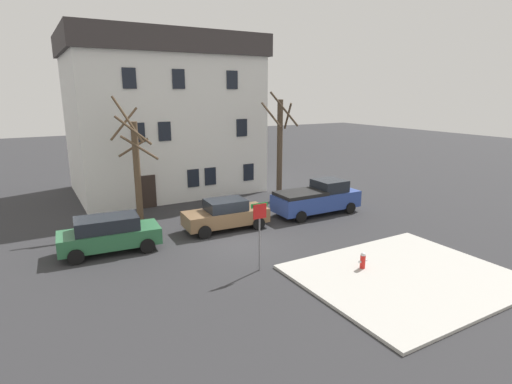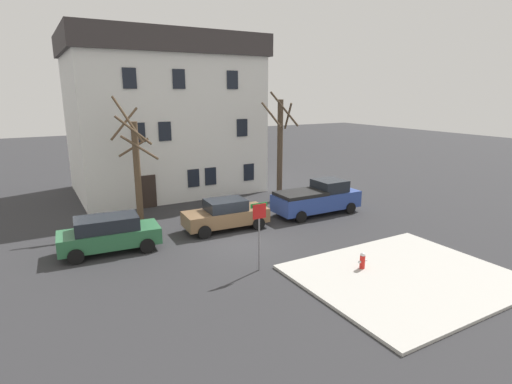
{
  "view_description": "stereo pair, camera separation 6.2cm",
  "coord_description": "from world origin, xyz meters",
  "px_view_note": "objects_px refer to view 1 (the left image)",
  "views": [
    {
      "loc": [
        -8.48,
        -16.6,
        7.18
      ],
      "look_at": [
        2.17,
        2.04,
        1.89
      ],
      "focal_mm": 28.38,
      "sensor_mm": 36.0,
      "label": 1
    },
    {
      "loc": [
        -8.43,
        -16.63,
        7.18
      ],
      "look_at": [
        2.17,
        2.04,
        1.89
      ],
      "focal_mm": 28.38,
      "sensor_mm": 36.0,
      "label": 2
    }
  ],
  "objects_px": {
    "tree_bare_near": "(136,164)",
    "fire_hydrant": "(363,260)",
    "car_brown_sedan": "(226,214)",
    "street_sign_pole": "(260,224)",
    "tree_bare_mid": "(280,147)",
    "pickup_truck_blue": "(317,198)",
    "car_green_wagon": "(109,234)",
    "building_main": "(163,115)"
  },
  "relations": [
    {
      "from": "tree_bare_near",
      "to": "fire_hydrant",
      "type": "height_order",
      "value": "tree_bare_near"
    },
    {
      "from": "car_brown_sedan",
      "to": "street_sign_pole",
      "type": "height_order",
      "value": "street_sign_pole"
    },
    {
      "from": "tree_bare_mid",
      "to": "pickup_truck_blue",
      "type": "xyz_separation_m",
      "value": [
        0.28,
        -3.79,
        -2.69
      ]
    },
    {
      "from": "tree_bare_mid",
      "to": "car_green_wagon",
      "type": "xyz_separation_m",
      "value": [
        -11.85,
        -3.91,
        -2.78
      ]
    },
    {
      "from": "building_main",
      "to": "tree_bare_near",
      "type": "distance_m",
      "value": 8.05
    },
    {
      "from": "fire_hydrant",
      "to": "pickup_truck_blue",
      "type": "bearing_deg",
      "value": 65.12
    },
    {
      "from": "building_main",
      "to": "tree_bare_mid",
      "type": "xyz_separation_m",
      "value": [
        5.65,
        -7.11,
        -1.95
      ]
    },
    {
      "from": "tree_bare_near",
      "to": "tree_bare_mid",
      "type": "xyz_separation_m",
      "value": [
        9.41,
        -0.39,
        0.38
      ]
    },
    {
      "from": "pickup_truck_blue",
      "to": "street_sign_pole",
      "type": "height_order",
      "value": "street_sign_pole"
    },
    {
      "from": "car_brown_sedan",
      "to": "car_green_wagon",
      "type": "bearing_deg",
      "value": -177.83
    },
    {
      "from": "tree_bare_near",
      "to": "car_brown_sedan",
      "type": "bearing_deg",
      "value": -48.44
    },
    {
      "from": "car_green_wagon",
      "to": "street_sign_pole",
      "type": "height_order",
      "value": "street_sign_pole"
    },
    {
      "from": "tree_bare_near",
      "to": "fire_hydrant",
      "type": "xyz_separation_m",
      "value": [
        6.23,
        -11.64,
        -2.8
      ]
    },
    {
      "from": "tree_bare_near",
      "to": "building_main",
      "type": "bearing_deg",
      "value": 60.79
    },
    {
      "from": "pickup_truck_blue",
      "to": "fire_hydrant",
      "type": "distance_m",
      "value": 8.24
    },
    {
      "from": "car_green_wagon",
      "to": "pickup_truck_blue",
      "type": "bearing_deg",
      "value": 0.57
    },
    {
      "from": "tree_bare_near",
      "to": "pickup_truck_blue",
      "type": "height_order",
      "value": "tree_bare_near"
    },
    {
      "from": "tree_bare_mid",
      "to": "pickup_truck_blue",
      "type": "height_order",
      "value": "tree_bare_mid"
    },
    {
      "from": "building_main",
      "to": "fire_hydrant",
      "type": "distance_m",
      "value": 19.22
    },
    {
      "from": "tree_bare_mid",
      "to": "fire_hydrant",
      "type": "distance_m",
      "value": 12.12
    },
    {
      "from": "car_green_wagon",
      "to": "street_sign_pole",
      "type": "relative_size",
      "value": 1.58
    },
    {
      "from": "pickup_truck_blue",
      "to": "street_sign_pole",
      "type": "distance_m",
      "value": 8.94
    },
    {
      "from": "pickup_truck_blue",
      "to": "building_main",
      "type": "bearing_deg",
      "value": 118.52
    },
    {
      "from": "fire_hydrant",
      "to": "street_sign_pole",
      "type": "distance_m",
      "value": 4.53
    },
    {
      "from": "building_main",
      "to": "fire_hydrant",
      "type": "relative_size",
      "value": 19.1
    },
    {
      "from": "pickup_truck_blue",
      "to": "street_sign_pole",
      "type": "bearing_deg",
      "value": -143.4
    },
    {
      "from": "car_brown_sedan",
      "to": "fire_hydrant",
      "type": "distance_m",
      "value": 8.01
    },
    {
      "from": "tree_bare_near",
      "to": "car_green_wagon",
      "type": "distance_m",
      "value": 5.49
    },
    {
      "from": "tree_bare_mid",
      "to": "car_brown_sedan",
      "type": "bearing_deg",
      "value": -147.59
    },
    {
      "from": "tree_bare_mid",
      "to": "pickup_truck_blue",
      "type": "bearing_deg",
      "value": -85.84
    },
    {
      "from": "building_main",
      "to": "fire_hydrant",
      "type": "height_order",
      "value": "building_main"
    },
    {
      "from": "street_sign_pole",
      "to": "pickup_truck_blue",
      "type": "bearing_deg",
      "value": 36.6
    },
    {
      "from": "tree_bare_near",
      "to": "car_green_wagon",
      "type": "height_order",
      "value": "tree_bare_near"
    },
    {
      "from": "tree_bare_mid",
      "to": "car_brown_sedan",
      "type": "xyz_separation_m",
      "value": [
        -5.8,
        -3.68,
        -2.83
      ]
    },
    {
      "from": "building_main",
      "to": "pickup_truck_blue",
      "type": "height_order",
      "value": "building_main"
    },
    {
      "from": "building_main",
      "to": "pickup_truck_blue",
      "type": "bearing_deg",
      "value": -61.48
    },
    {
      "from": "tree_bare_near",
      "to": "car_brown_sedan",
      "type": "xyz_separation_m",
      "value": [
        3.61,
        -4.07,
        -2.45
      ]
    },
    {
      "from": "car_brown_sedan",
      "to": "tree_bare_mid",
      "type": "bearing_deg",
      "value": 32.41
    },
    {
      "from": "fire_hydrant",
      "to": "car_brown_sedan",
      "type": "bearing_deg",
      "value": 109.08
    },
    {
      "from": "tree_bare_near",
      "to": "fire_hydrant",
      "type": "distance_m",
      "value": 13.49
    },
    {
      "from": "car_brown_sedan",
      "to": "pickup_truck_blue",
      "type": "relative_size",
      "value": 0.85
    },
    {
      "from": "building_main",
      "to": "fire_hydrant",
      "type": "xyz_separation_m",
      "value": [
        2.47,
        -18.36,
        -5.13
      ]
    }
  ]
}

